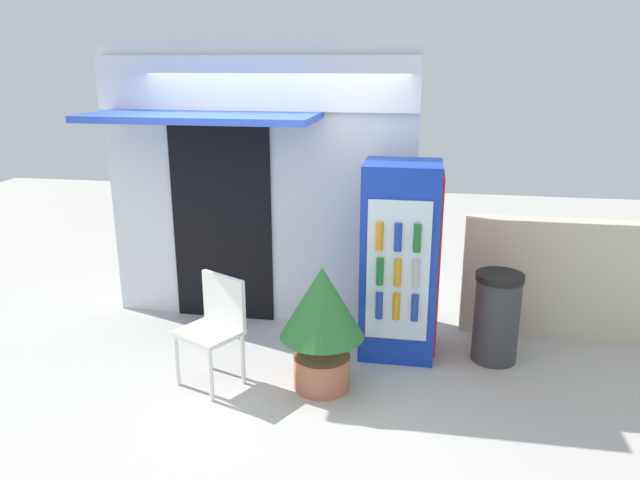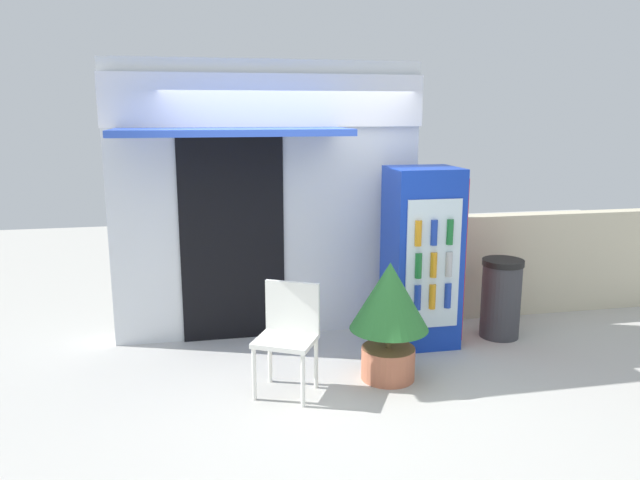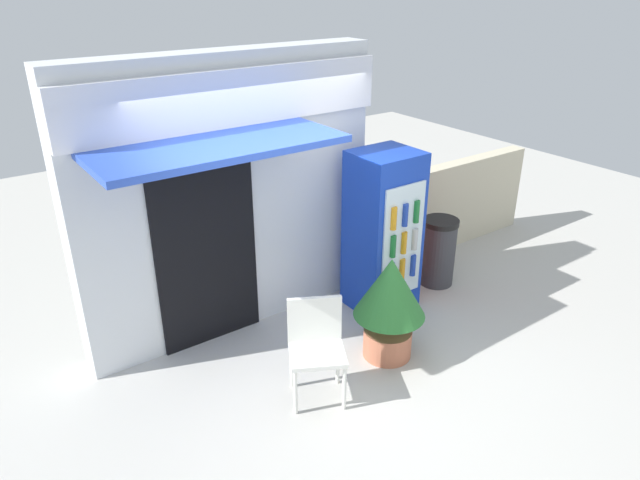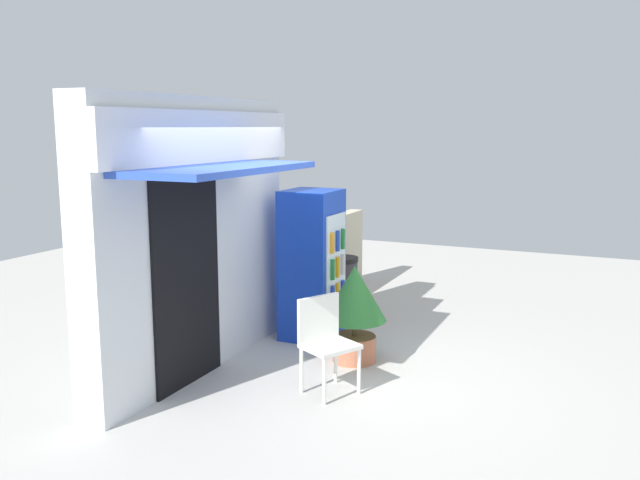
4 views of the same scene
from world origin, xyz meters
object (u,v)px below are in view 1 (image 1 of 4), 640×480
(potted_plant_near_shop, at_px, (322,315))
(trash_bin, at_px, (496,317))
(drink_cooler, at_px, (401,261))
(plastic_chair, at_px, (216,321))

(potted_plant_near_shop, distance_m, trash_bin, 1.65)
(trash_bin, bearing_deg, potted_plant_near_shop, -152.82)
(drink_cooler, distance_m, trash_bin, 0.99)
(drink_cooler, height_order, trash_bin, drink_cooler)
(plastic_chair, relative_size, trash_bin, 1.11)
(drink_cooler, height_order, potted_plant_near_shop, drink_cooler)
(trash_bin, bearing_deg, plastic_chair, -161.25)
(plastic_chair, relative_size, potted_plant_near_shop, 0.87)
(plastic_chair, distance_m, potted_plant_near_shop, 0.89)
(drink_cooler, relative_size, potted_plant_near_shop, 1.69)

